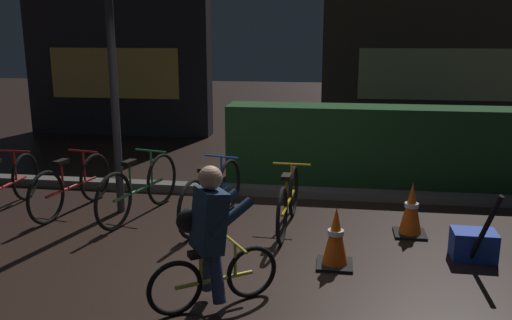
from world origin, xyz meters
name	(u,v)px	position (x,y,z in m)	size (l,w,h in m)	color
ground_plane	(229,255)	(0.00, 0.00, 0.00)	(40.00, 40.00, 0.00)	black
sidewalk_curb	(259,191)	(0.00, 2.20, 0.06)	(12.00, 0.24, 0.12)	#56544F
hedge_row	(383,145)	(1.80, 3.10, 0.60)	(4.80, 0.70, 1.19)	#214723
storefront_left	(117,32)	(-3.81, 6.50, 2.28)	(4.19, 0.54, 4.58)	#262328
storefront_right	(448,24)	(3.37, 7.20, 2.45)	(5.29, 0.54, 4.93)	#42382D
street_post	(115,100)	(-1.68, 1.20, 1.46)	(0.10, 0.10, 2.92)	#2D2D33
parked_bike_leftmost	(5,185)	(-3.19, 1.01, 0.34)	(0.46, 1.64, 0.75)	black
parked_bike_left_mid	(72,186)	(-2.30, 1.11, 0.35)	(0.46, 1.64, 0.76)	black
parked_bike_center_left	(139,189)	(-1.36, 1.05, 0.37)	(0.53, 1.72, 0.81)	black
parked_bike_center_right	(212,195)	(-0.39, 0.94, 0.36)	(0.50, 1.69, 0.79)	black
parked_bike_right_mid	(288,201)	(0.54, 0.90, 0.34)	(0.46, 1.61, 0.74)	black
traffic_cone_near	(336,238)	(1.11, -0.10, 0.30)	(0.36, 0.36, 0.62)	black
traffic_cone_far	(411,210)	(1.96, 0.89, 0.31)	(0.36, 0.36, 0.63)	black
blue_crate	(473,245)	(2.53, 0.30, 0.15)	(0.44, 0.32, 0.30)	#193DB7
cyclist	(210,237)	(0.06, -1.07, 0.63)	(1.00, 0.72, 1.25)	black
closed_umbrella	(484,230)	(2.55, 0.05, 0.40)	(0.05, 0.05, 0.85)	black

